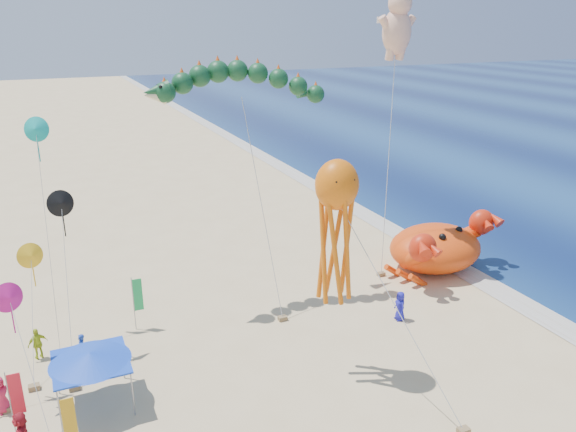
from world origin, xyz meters
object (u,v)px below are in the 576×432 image
(octopus_kite, at_px, (336,221))
(canopy_blue, at_px, (90,358))
(dragon_kite, at_px, (239,89))
(cherub_kite, at_px, (398,24))
(crab_inflatable, at_px, (437,247))

(octopus_kite, distance_m, canopy_blue, 12.46)
(dragon_kite, distance_m, cherub_kite, 11.09)
(dragon_kite, bearing_deg, canopy_blue, -142.61)
(canopy_blue, bearing_deg, crab_inflatable, 13.56)
(dragon_kite, relative_size, octopus_kite, 1.30)
(cherub_kite, bearing_deg, octopus_kite, -133.85)
(canopy_blue, bearing_deg, cherub_kite, 20.86)
(dragon_kite, bearing_deg, octopus_kite, -82.76)
(crab_inflatable, relative_size, dragon_kite, 0.64)
(crab_inflatable, height_order, dragon_kite, dragon_kite)
(cherub_kite, xyz_separation_m, canopy_blue, (-20.39, -7.77, -13.77))
(canopy_blue, bearing_deg, octopus_kite, -10.05)
(crab_inflatable, relative_size, octopus_kite, 0.83)
(dragon_kite, xyz_separation_m, octopus_kite, (1.20, -9.48, -4.94))
(cherub_kite, height_order, canopy_blue, cherub_kite)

